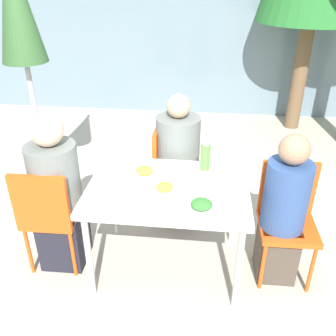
{
  "coord_description": "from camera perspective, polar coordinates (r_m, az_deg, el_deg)",
  "views": [
    {
      "loc": [
        0.25,
        -2.22,
        2.12
      ],
      "look_at": [
        0.0,
        0.0,
        0.88
      ],
      "focal_mm": 40.0,
      "sensor_mm": 36.0,
      "label": 1
    }
  ],
  "objects": [
    {
      "name": "plate_0",
      "position": [
        2.56,
        -0.52,
        -3.15
      ],
      "size": [
        0.21,
        0.21,
        0.06
      ],
      "color": "white",
      "rests_on": "dining_table"
    },
    {
      "name": "building_facade",
      "position": [
        5.84,
        4.33,
        22.79
      ],
      "size": [
        10.0,
        0.2,
        3.0
      ],
      "color": "slate",
      "rests_on": "ground"
    },
    {
      "name": "plate_2",
      "position": [
        2.39,
        5.14,
        -5.81
      ],
      "size": [
        0.25,
        0.25,
        0.07
      ],
      "color": "white",
      "rests_on": "dining_table"
    },
    {
      "name": "ground_plane",
      "position": [
        3.08,
        -0.0,
        -14.53
      ],
      "size": [
        24.0,
        24.0,
        0.0
      ],
      "primitive_type": "plane",
      "color": "#B2A893"
    },
    {
      "name": "closed_umbrella",
      "position": [
        3.34,
        -21.89,
        20.62
      ],
      "size": [
        0.37,
        0.37,
        2.31
      ],
      "color": "#333333",
      "rests_on": "ground"
    },
    {
      "name": "dining_table",
      "position": [
        2.66,
        -0.0,
        -4.08
      ],
      "size": [
        1.13,
        0.82,
        0.73
      ],
      "color": "white",
      "rests_on": "ground"
    },
    {
      "name": "person_far",
      "position": [
        3.28,
        1.49,
        0.53
      ],
      "size": [
        0.37,
        0.37,
        1.19
      ],
      "rotation": [
        0.0,
        0.0,
        -1.59
      ],
      "color": "#383842",
      "rests_on": "ground"
    },
    {
      "name": "chair_right",
      "position": [
        2.88,
        17.7,
        -6.41
      ],
      "size": [
        0.41,
        0.41,
        0.88
      ],
      "rotation": [
        0.0,
        0.0,
        -3.12
      ],
      "color": "#E54C14",
      "rests_on": "ground"
    },
    {
      "name": "person_right",
      "position": [
        2.78,
        17.1,
        -6.68
      ],
      "size": [
        0.31,
        0.31,
        1.16
      ],
      "rotation": [
        0.0,
        0.0,
        -3.12
      ],
      "color": "#473D33",
      "rests_on": "ground"
    },
    {
      "name": "person_left",
      "position": [
        2.89,
        -16.41,
        -4.39
      ],
      "size": [
        0.36,
        0.36,
        1.24
      ],
      "rotation": [
        0.0,
        0.0,
        0.02
      ],
      "color": "black",
      "rests_on": "ground"
    },
    {
      "name": "bottle",
      "position": [
        2.81,
        5.71,
        1.72
      ],
      "size": [
        0.07,
        0.07,
        0.22
      ],
      "color": "#51A338",
      "rests_on": "dining_table"
    },
    {
      "name": "chair_left",
      "position": [
        2.88,
        -17.68,
        -6.36
      ],
      "size": [
        0.41,
        0.41,
        0.88
      ],
      "rotation": [
        0.0,
        0.0,
        0.02
      ],
      "color": "#E54C14",
      "rests_on": "ground"
    },
    {
      "name": "chair_far",
      "position": [
        3.35,
        0.21,
        0.44
      ],
      "size": [
        0.41,
        0.41,
        0.88
      ],
      "rotation": [
        0.0,
        0.0,
        -1.59
      ],
      "color": "#E54C14",
      "rests_on": "ground"
    },
    {
      "name": "salad_bowl",
      "position": [
        2.77,
        8.43,
        -0.81
      ],
      "size": [
        0.16,
        0.16,
        0.05
      ],
      "color": "white",
      "rests_on": "dining_table"
    },
    {
      "name": "drinking_cup",
      "position": [
        2.6,
        -5.36,
        -1.95
      ],
      "size": [
        0.08,
        0.08,
        0.11
      ],
      "color": "white",
      "rests_on": "dining_table"
    },
    {
      "name": "plate_1",
      "position": [
        2.76,
        -3.64,
        -0.65
      ],
      "size": [
        0.23,
        0.23,
        0.06
      ],
      "color": "white",
      "rests_on": "dining_table"
    }
  ]
}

